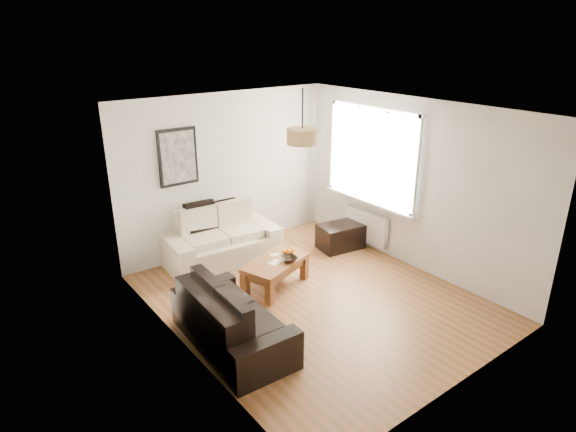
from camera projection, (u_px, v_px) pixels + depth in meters
floor at (314, 299)px, 6.81m from camera, size 4.50×4.50×0.00m
ceiling at (318, 110)px, 5.87m from camera, size 3.80×4.50×0.00m
wall_back at (227, 173)px, 8.01m from camera, size 3.80×0.04×2.60m
wall_front at (469, 277)px, 4.67m from camera, size 3.80×0.04×2.60m
wall_left at (181, 249)px, 5.27m from camera, size 0.04×4.50×2.60m
wall_right at (412, 185)px, 7.41m from camera, size 0.04×4.50×2.60m
window_bay at (373, 155)px, 7.88m from camera, size 0.14×1.90×1.60m
radiator at (366, 226)px, 8.29m from camera, size 0.10×0.90×0.52m
poster at (178, 157)px, 7.37m from camera, size 0.62×0.04×0.87m
pendant_shade at (302, 136)px, 6.23m from camera, size 0.40×0.40×0.20m
loveseat_cream at (221, 237)px, 7.73m from camera, size 1.81×1.08×0.87m
sofa_leather at (232, 317)px, 5.72m from camera, size 0.90×1.74×0.74m
coffee_table at (276, 274)px, 7.06m from camera, size 1.14×0.85×0.41m
ottoman at (341, 236)px, 8.31m from camera, size 0.80×0.58×0.42m
cushion_left at (200, 216)px, 7.63m from camera, size 0.48×0.17×0.47m
cushion_right at (225, 212)px, 7.89m from camera, size 0.41×0.14×0.41m
fruit_bowl at (289, 259)px, 6.98m from camera, size 0.27×0.27×0.05m
orange_a at (288, 251)px, 7.19m from camera, size 0.10×0.10×0.08m
orange_b at (292, 250)px, 7.24m from camera, size 0.12×0.12×0.09m
orange_c at (284, 251)px, 7.19m from camera, size 0.08×0.08×0.07m
papers at (275, 262)px, 6.93m from camera, size 0.21×0.17×0.01m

